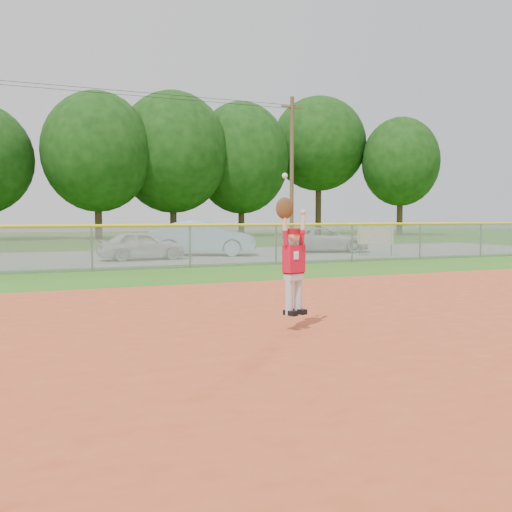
{
  "coord_description": "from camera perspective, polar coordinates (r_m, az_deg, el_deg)",
  "views": [
    {
      "loc": [
        -5.68,
        -9.25,
        1.81
      ],
      "look_at": [
        -1.68,
        0.13,
        1.1
      ],
      "focal_mm": 40.0,
      "sensor_mm": 36.0,
      "label": 1
    }
  ],
  "objects": [
    {
      "name": "clay_infield",
      "position": [
        8.64,
        18.95,
        -8.2
      ],
      "size": [
        24.0,
        16.0,
        0.04
      ],
      "primitive_type": "cube",
      "color": "#B34020",
      "rests_on": "ground"
    },
    {
      "name": "power_lines",
      "position": [
        32.09,
        -11.1,
        9.05
      ],
      "size": [
        19.4,
        0.24,
        9.0
      ],
      "color": "#4C3823",
      "rests_on": "ground"
    },
    {
      "name": "car_blue",
      "position": [
        26.04,
        -5.3,
        1.79
      ],
      "size": [
        5.04,
        3.43,
        1.57
      ],
      "primitive_type": "imported",
      "rotation": [
        0.0,
        0.0,
        1.16
      ],
      "color": "#90C0D8",
      "rests_on": "parking_strip"
    },
    {
      "name": "car_white_a",
      "position": [
        23.81,
        -11.39,
        1.07
      ],
      "size": [
        3.58,
        1.6,
        1.2
      ],
      "primitive_type": "imported",
      "rotation": [
        0.0,
        0.0,
        1.62
      ],
      "color": "silver",
      "rests_on": "parking_strip"
    },
    {
      "name": "ballplayer",
      "position": [
        8.84,
        3.67,
        -0.1
      ],
      "size": [
        0.6,
        0.33,
        2.19
      ],
      "color": "silver",
      "rests_on": "ground"
    },
    {
      "name": "sponsor_sign",
      "position": [
        26.28,
        11.87,
        2.04
      ],
      "size": [
        1.53,
        0.65,
        1.45
      ],
      "color": "gray",
      "rests_on": "ground"
    },
    {
      "name": "outfield_fence",
      "position": [
        20.1,
        -6.63,
        1.32
      ],
      "size": [
        40.06,
        0.1,
        1.55
      ],
      "color": "gray",
      "rests_on": "ground"
    },
    {
      "name": "parking_strip",
      "position": [
        25.95,
        -10.37,
        -0.04
      ],
      "size": [
        44.0,
        10.0,
        0.03
      ],
      "primitive_type": "cube",
      "color": "gray",
      "rests_on": "ground"
    },
    {
      "name": "ground",
      "position": [
        11.01,
        8.4,
        -5.52
      ],
      "size": [
        120.0,
        120.0,
        0.0
      ],
      "primitive_type": "plane",
      "color": "#2C6116",
      "rests_on": "ground"
    },
    {
      "name": "tree_line",
      "position": [
        47.96,
        -15.22,
        10.71
      ],
      "size": [
        62.37,
        13.0,
        14.43
      ],
      "color": "#422D1C",
      "rests_on": "ground"
    },
    {
      "name": "car_white_b",
      "position": [
        28.7,
        6.94,
        1.63
      ],
      "size": [
        4.83,
        3.37,
        1.23
      ],
      "primitive_type": "imported",
      "rotation": [
        0.0,
        0.0,
        1.24
      ],
      "color": "silver",
      "rests_on": "parking_strip"
    }
  ]
}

